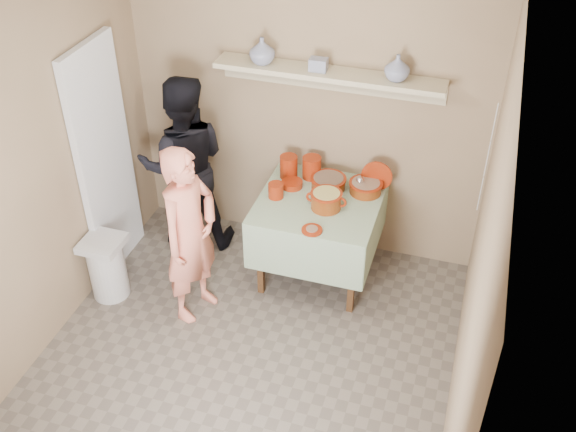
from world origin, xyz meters
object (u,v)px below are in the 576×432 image
at_px(person_helper, 184,165).
at_px(cazuela_rice, 326,199).
at_px(trash_bin, 107,267).
at_px(person_cook, 190,235).
at_px(serving_table, 319,212).

relative_size(person_helper, cazuela_rice, 4.92).
bearing_deg(cazuela_rice, person_helper, 172.20).
bearing_deg(trash_bin, person_helper, 68.04).
relative_size(person_helper, trash_bin, 2.90).
distance_m(person_cook, cazuela_rice, 1.10).
relative_size(person_cook, person_helper, 0.92).
distance_m(serving_table, cazuela_rice, 0.24).
height_order(cazuela_rice, trash_bin, cazuela_rice).
bearing_deg(person_cook, trash_bin, 109.57).
xyz_separation_m(person_cook, trash_bin, (-0.76, -0.05, -0.46)).
bearing_deg(serving_table, person_cook, -138.55).
height_order(person_cook, cazuela_rice, person_cook).
relative_size(cazuela_rice, trash_bin, 0.59).
relative_size(person_cook, trash_bin, 2.66).
xyz_separation_m(person_helper, trash_bin, (-0.35, -0.86, -0.53)).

